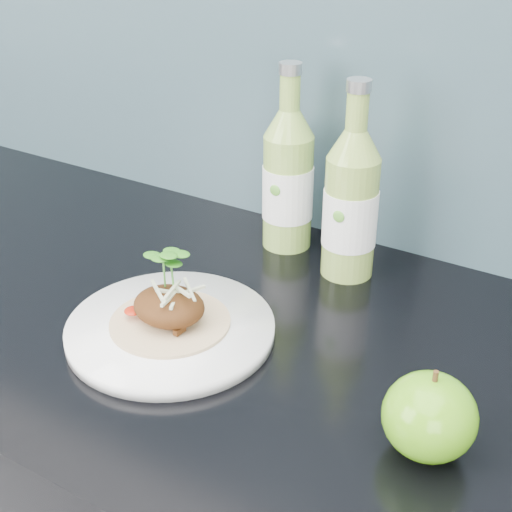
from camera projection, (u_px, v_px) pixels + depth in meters
The scene contains 5 objects.
dinner_plate at pixel (171, 329), 0.83m from camera, with size 0.29×0.29×0.02m.
pork_taco at pixel (169, 303), 0.81m from camera, with size 0.14×0.14×0.09m.
green_apple at pixel (429, 416), 0.65m from camera, with size 0.10×0.10×0.09m.
cider_bottle_left at pixel (288, 180), 0.99m from camera, with size 0.09×0.09×0.26m.
cider_bottle_right at pixel (351, 205), 0.92m from camera, with size 0.07×0.07×0.26m.
Camera 1 is at (0.35, 1.10, 1.38)m, focal length 50.00 mm.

